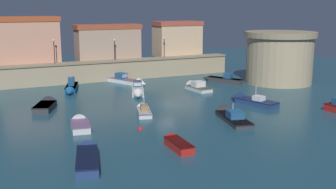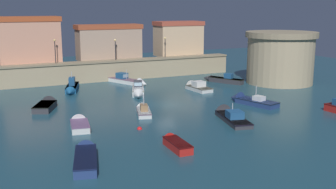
% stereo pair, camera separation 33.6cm
% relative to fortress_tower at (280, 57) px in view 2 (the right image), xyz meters
% --- Properties ---
extents(ground_plane, '(105.12, 105.12, 0.00)m').
position_rel_fortress_tower_xyz_m(ground_plane, '(-21.22, -5.52, -3.84)').
color(ground_plane, '#1E4756').
extents(quay_wall, '(39.25, 2.36, 3.08)m').
position_rel_fortress_tower_xyz_m(quay_wall, '(-21.22, 13.03, -2.29)').
color(quay_wall, tan).
rests_on(quay_wall, ground).
extents(old_town_backdrop, '(33.05, 4.84, 6.90)m').
position_rel_fortress_tower_xyz_m(old_town_backdrop, '(-22.75, 16.15, 2.13)').
color(old_town_backdrop, tan).
rests_on(old_town_backdrop, ground).
extents(fortress_tower, '(10.37, 10.37, 7.57)m').
position_rel_fortress_tower_xyz_m(fortress_tower, '(0.00, 0.00, 0.00)').
color(fortress_tower, tan).
rests_on(fortress_tower, ground).
extents(quay_lamp_0, '(0.32, 0.32, 3.49)m').
position_rel_fortress_tower_xyz_m(quay_lamp_0, '(-30.19, 13.03, 1.56)').
color(quay_lamp_0, black).
rests_on(quay_lamp_0, quay_wall).
extents(quay_lamp_1, '(0.32, 0.32, 3.23)m').
position_rel_fortress_tower_xyz_m(quay_lamp_1, '(-21.11, 13.03, 1.40)').
color(quay_lamp_1, black).
rests_on(quay_lamp_1, quay_wall).
extents(quay_lamp_2, '(0.32, 0.32, 3.25)m').
position_rel_fortress_tower_xyz_m(quay_lamp_2, '(-12.69, 13.03, 1.42)').
color(quay_lamp_2, black).
rests_on(quay_lamp_2, quay_wall).
extents(moored_boat_0, '(4.45, 7.20, 2.49)m').
position_rel_fortress_tower_xyz_m(moored_boat_0, '(-20.37, 8.82, -3.41)').
color(moored_boat_0, white).
rests_on(moored_boat_0, ground).
extents(moored_boat_2, '(3.13, 6.68, 1.46)m').
position_rel_fortress_tower_xyz_m(moored_boat_2, '(-33.98, -19.15, -3.47)').
color(moored_boat_2, navy).
rests_on(moored_boat_2, ground).
extents(moored_boat_3, '(3.38, 7.45, 2.44)m').
position_rel_fortress_tower_xyz_m(moored_boat_3, '(-17.91, -13.77, -3.51)').
color(moored_boat_3, '#333338').
rests_on(moored_boat_3, ground).
extents(moored_boat_4, '(2.21, 4.39, 1.51)m').
position_rel_fortress_tower_xyz_m(moored_boat_4, '(-32.43, -10.52, -3.50)').
color(moored_boat_4, silver).
rests_on(moored_boat_4, ground).
extents(moored_boat_5, '(3.59, 5.26, 1.68)m').
position_rel_fortress_tower_xyz_m(moored_boat_5, '(-33.92, -1.37, -3.48)').
color(moored_boat_5, '#333338').
rests_on(moored_boat_5, ground).
extents(moored_boat_6, '(2.64, 4.94, 2.52)m').
position_rel_fortress_tower_xyz_m(moored_boat_6, '(-24.97, -8.00, -3.51)').
color(moored_boat_6, silver).
rests_on(moored_boat_6, ground).
extents(moored_boat_7, '(3.71, 6.81, 1.81)m').
position_rel_fortress_tower_xyz_m(moored_boat_7, '(-21.96, 1.30, -3.35)').
color(moored_boat_7, white).
rests_on(moored_boat_7, ground).
extents(moored_boat_8, '(4.15, 6.49, 1.63)m').
position_rel_fortress_tower_xyz_m(moored_boat_8, '(-7.50, 3.95, -3.38)').
color(moored_boat_8, '#333338').
rests_on(moored_boat_8, ground).
extents(moored_boat_9, '(3.54, 6.62, 2.86)m').
position_rel_fortress_tower_xyz_m(moored_boat_9, '(-12.12, -9.13, -3.49)').
color(moored_boat_9, navy).
rests_on(moored_boat_9, ground).
extents(moored_boat_10, '(1.33, 4.32, 1.12)m').
position_rel_fortress_tower_xyz_m(moored_boat_10, '(-26.77, -19.34, -3.48)').
color(moored_boat_10, red).
rests_on(moored_boat_10, ground).
extents(moored_boat_11, '(3.33, 6.81, 2.89)m').
position_rel_fortress_tower_xyz_m(moored_boat_11, '(-29.36, 6.83, -3.36)').
color(moored_boat_11, '#195689').
rests_on(moored_boat_11, ground).
extents(moored_boat_12, '(2.18, 5.33, 1.86)m').
position_rel_fortress_tower_xyz_m(moored_boat_12, '(-13.73, 0.89, -3.45)').
color(moored_boat_12, silver).
rests_on(moored_boat_12, ground).
extents(mooring_buoy_0, '(0.47, 0.47, 0.47)m').
position_rel_fortress_tower_xyz_m(mooring_buoy_0, '(-27.51, -13.45, -3.84)').
color(mooring_buoy_0, red).
rests_on(mooring_buoy_0, ground).
extents(mooring_buoy_1, '(0.67, 0.67, 0.67)m').
position_rel_fortress_tower_xyz_m(mooring_buoy_1, '(-15.88, -12.89, -3.84)').
color(mooring_buoy_1, '#EA4C19').
rests_on(mooring_buoy_1, ground).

